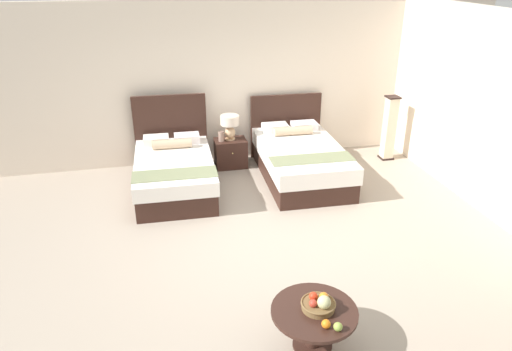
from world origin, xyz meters
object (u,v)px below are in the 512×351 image
at_px(nightstand, 231,153).
at_px(loose_apple, 338,327).
at_px(floor_lamp_corner, 389,128).
at_px(bed_near_corner, 300,159).
at_px(vase, 221,136).
at_px(fruit_bowl, 319,304).
at_px(bed_near_window, 174,170).
at_px(coffee_table, 314,319).
at_px(table_lamp, 230,124).
at_px(loose_orange, 326,324).

xyz_separation_m(nightstand, loose_apple, (0.11, -4.80, 0.23)).
bearing_deg(floor_lamp_corner, loose_apple, -121.81).
relative_size(bed_near_corner, loose_apple, 27.83).
relative_size(vase, fruit_bowl, 0.54).
bearing_deg(vase, bed_near_window, -143.34).
xyz_separation_m(vase, fruit_bowl, (0.21, -4.46, -0.10)).
xyz_separation_m(bed_near_corner, loose_apple, (-0.96, -4.10, 0.16)).
relative_size(loose_apple, floor_lamp_corner, 0.07).
bearing_deg(bed_near_corner, floor_lamp_corner, 12.99).
bearing_deg(bed_near_window, vase, 36.66).
height_order(coffee_table, fruit_bowl, fruit_bowl).
bearing_deg(loose_apple, table_lamp, 91.36).
bearing_deg(vase, bed_near_corner, -28.06).
distance_m(vase, fruit_bowl, 4.46).
bearing_deg(vase, nightstand, 13.41).
height_order(bed_near_window, nightstand, bed_near_window).
bearing_deg(vase, table_lamp, 19.69).
relative_size(fruit_bowl, loose_orange, 4.02).
bearing_deg(loose_apple, loose_orange, 148.36).
xyz_separation_m(fruit_bowl, loose_orange, (-0.02, -0.25, -0.02)).
bearing_deg(bed_near_corner, nightstand, 146.86).
height_order(table_lamp, floor_lamp_corner, floor_lamp_corner).
distance_m(bed_near_window, bed_near_corner, 2.12).
bearing_deg(loose_orange, coffee_table, 94.84).
bearing_deg(nightstand, bed_near_corner, -33.14).
distance_m(bed_near_window, nightstand, 1.26).
height_order(loose_orange, floor_lamp_corner, floor_lamp_corner).
bearing_deg(coffee_table, loose_orange, -85.16).
distance_m(table_lamp, loose_orange, 4.78).
distance_m(fruit_bowl, floor_lamp_corner, 5.11).
bearing_deg(table_lamp, fruit_bowl, -89.40).
bearing_deg(coffee_table, bed_near_corner, 74.20).
distance_m(nightstand, loose_apple, 4.81).
xyz_separation_m(bed_near_corner, vase, (-1.25, 0.66, 0.28)).
relative_size(coffee_table, loose_orange, 9.96).
distance_m(vase, coffee_table, 4.47).
xyz_separation_m(bed_near_window, vase, (0.88, 0.65, 0.28)).
bearing_deg(floor_lamp_corner, table_lamp, 174.15).
height_order(loose_apple, floor_lamp_corner, floor_lamp_corner).
distance_m(table_lamp, fruit_bowl, 4.53).
xyz_separation_m(table_lamp, coffee_table, (0.00, -4.52, -0.46)).
xyz_separation_m(vase, loose_apple, (0.28, -4.76, -0.12)).
height_order(coffee_table, loose_orange, loose_orange).
relative_size(bed_near_corner, table_lamp, 5.14).
xyz_separation_m(coffee_table, loose_apple, (0.11, -0.30, 0.15)).
bearing_deg(bed_near_corner, loose_apple, -103.23).
xyz_separation_m(bed_near_corner, floor_lamp_corner, (1.84, 0.42, 0.27)).
distance_m(coffee_table, loose_apple, 0.35).
xyz_separation_m(nightstand, vase, (-0.17, -0.04, 0.35)).
bearing_deg(bed_near_corner, coffee_table, -105.80).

